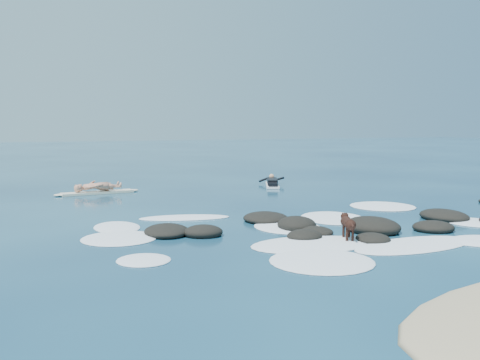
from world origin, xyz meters
name	(u,v)px	position (x,y,z in m)	size (l,w,h in m)	color
ground	(344,222)	(0.00, 0.00, 0.00)	(160.00, 160.00, 0.00)	#0A2642
reef_rocks	(389,222)	(0.81, -1.01, 0.11)	(13.32, 4.92, 0.62)	black
breaking_foam	(332,230)	(-1.07, -1.01, 0.01)	(14.36, 8.15, 0.12)	white
standing_surfer_rig	(97,175)	(-5.67, 9.21, 0.78)	(3.47, 0.95, 1.97)	#F6E5C4
paddling_surfer_rig	(272,183)	(2.10, 8.90, 0.16)	(1.72, 2.65, 0.48)	white
dog	(348,223)	(-1.41, -2.22, 0.44)	(0.51, 1.01, 0.67)	black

